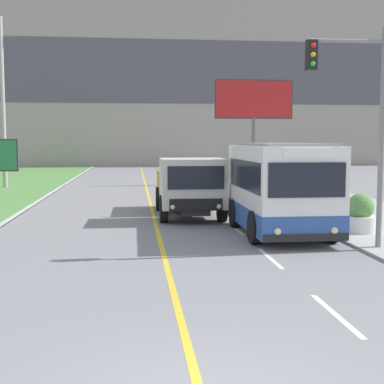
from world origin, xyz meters
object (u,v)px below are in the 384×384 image
at_px(city_bus, 281,189).
at_px(planter_round_third, 280,188).
at_px(planter_round_near, 360,215).
at_px(billboard_large, 254,103).
at_px(dump_truck, 190,188).
at_px(traffic_light_mast, 361,110).
at_px(utility_pole_far, 3,102).
at_px(planter_round_second, 307,199).

distance_m(city_bus, planter_round_third, 10.05).
relative_size(planter_round_near, planter_round_third, 0.94).
xyz_separation_m(billboard_large, planter_round_near, (-1.01, -20.42, -5.05)).
relative_size(city_bus, planter_round_third, 4.03).
bearing_deg(dump_truck, traffic_light_mast, -59.22).
height_order(utility_pole_far, planter_round_second, utility_pole_far).
distance_m(city_bus, planter_round_second, 5.39).
xyz_separation_m(city_bus, planter_round_third, (2.67, 9.65, -0.84)).
bearing_deg(dump_truck, planter_round_near, -39.54).
bearing_deg(billboard_large, dump_truck, -110.90).
height_order(city_bus, billboard_large, billboard_large).
bearing_deg(billboard_large, utility_pole_far, -176.30).
height_order(utility_pole_far, planter_round_near, utility_pole_far).
xyz_separation_m(traffic_light_mast, planter_round_near, (1.16, 2.46, -3.27)).
distance_m(utility_pole_far, planter_round_third, 19.06).
height_order(utility_pole_far, billboard_large, utility_pole_far).
bearing_deg(utility_pole_far, billboard_large, 3.70).
distance_m(traffic_light_mast, planter_round_second, 8.14).
bearing_deg(utility_pole_far, city_bus, -55.54).
height_order(traffic_light_mast, billboard_large, billboard_large).
distance_m(planter_round_near, planter_round_third, 9.85).
bearing_deg(planter_round_second, traffic_light_mast, -97.46).
bearing_deg(planter_round_third, dump_truck, -132.94).
height_order(billboard_large, planter_round_second, billboard_large).
bearing_deg(dump_truck, utility_pole_far, 125.13).
relative_size(billboard_large, planter_round_third, 5.45).
xyz_separation_m(dump_truck, traffic_light_mast, (4.01, -6.72, 2.68)).
relative_size(traffic_light_mast, billboard_large, 0.84).
bearing_deg(billboard_large, city_bus, -100.20).
xyz_separation_m(dump_truck, planter_round_third, (5.20, 5.59, -0.55)).
bearing_deg(planter_round_near, traffic_light_mast, -115.22).
bearing_deg(billboard_large, planter_round_third, -95.24).
bearing_deg(planter_round_second, city_bus, -117.31).
xyz_separation_m(traffic_light_mast, planter_round_second, (0.97, 7.39, -3.27)).
xyz_separation_m(traffic_light_mast, planter_round_third, (1.20, 12.31, -3.24)).
xyz_separation_m(planter_round_near, planter_round_second, (-0.19, 4.93, -0.00)).
bearing_deg(city_bus, planter_round_second, 62.69).
distance_m(billboard_large, planter_round_third, 11.74).
distance_m(city_bus, planter_round_near, 2.78).
distance_m(dump_truck, billboard_large, 17.86).
bearing_deg(city_bus, utility_pole_far, 124.46).
distance_m(planter_round_near, planter_round_second, 4.93).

